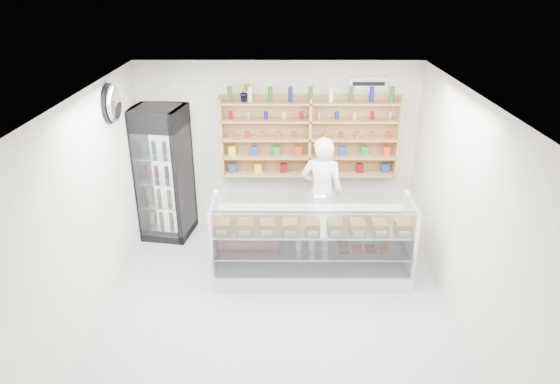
{
  "coord_description": "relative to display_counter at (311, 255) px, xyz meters",
  "views": [
    {
      "loc": [
        0.06,
        -5.28,
        4.06
      ],
      "look_at": [
        0.03,
        0.9,
        1.31
      ],
      "focal_mm": 32.0,
      "sensor_mm": 36.0,
      "label": 1
    }
  ],
  "objects": [
    {
      "name": "room",
      "position": [
        -0.47,
        -0.85,
        1.06
      ],
      "size": [
        5.0,
        5.0,
        5.0
      ],
      "color": "#A8A8AD",
      "rests_on": "ground"
    },
    {
      "name": "wall_sign",
      "position": [
        0.93,
        1.62,
        2.11
      ],
      "size": [
        0.62,
        0.03,
        0.2
      ],
      "primitive_type": "cube",
      "color": "white",
      "rests_on": "back_wall"
    },
    {
      "name": "potted_plant",
      "position": [
        -0.99,
        1.49,
        2.01
      ],
      "size": [
        0.18,
        0.15,
        0.3
      ],
      "primitive_type": "imported",
      "rotation": [
        0.0,
        0.0,
        0.11
      ],
      "color": "#1E6626",
      "rests_on": "wall_shelving"
    },
    {
      "name": "drinks_cooler",
      "position": [
        -2.32,
        1.29,
        0.75
      ],
      "size": [
        0.89,
        0.87,
        2.16
      ],
      "rotation": [
        0.0,
        0.0,
        -0.16
      ],
      "color": "black",
      "rests_on": "floor"
    },
    {
      "name": "shop_worker",
      "position": [
        0.2,
        0.93,
        0.57
      ],
      "size": [
        0.74,
        0.56,
        1.81
      ],
      "primitive_type": "imported",
      "rotation": [
        0.0,
        0.0,
        2.93
      ],
      "color": "white",
      "rests_on": "floor"
    },
    {
      "name": "wall_shelving",
      "position": [
        0.03,
        1.49,
        1.26
      ],
      "size": [
        2.84,
        0.28,
        1.33
      ],
      "color": "#AF8252",
      "rests_on": "back_wall"
    },
    {
      "name": "security_mirror",
      "position": [
        -2.64,
        0.35,
        2.11
      ],
      "size": [
        0.15,
        0.5,
        0.5
      ],
      "primitive_type": "ellipsoid",
      "color": "silver",
      "rests_on": "left_wall"
    },
    {
      "name": "display_counter",
      "position": [
        0.0,
        0.0,
        0.0
      ],
      "size": [
        2.76,
        0.82,
        1.2
      ],
      "color": "white",
      "rests_on": "floor"
    }
  ]
}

